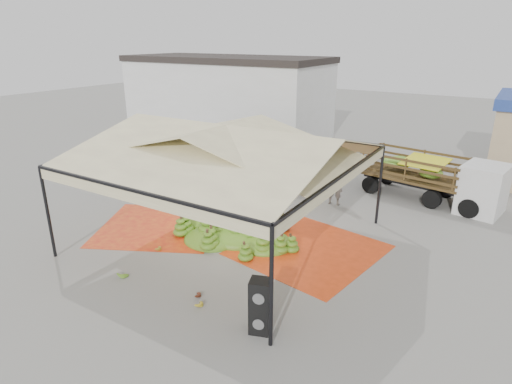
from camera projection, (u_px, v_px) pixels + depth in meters
The scene contains 17 objects.
ground at pixel (229, 238), 14.98m from camera, with size 90.00×90.00×0.00m, color slate.
canopy_tent at pixel (226, 146), 13.85m from camera, with size 8.10×8.10×4.00m.
building_white at pixel (227, 96), 30.18m from camera, with size 14.30×6.30×5.40m.
tarp_left at pixel (159, 226), 15.94m from camera, with size 4.20×4.00×0.01m, color orange.
tarp_right at pixel (309, 250), 14.15m from camera, with size 4.11×4.31×0.01m, color #E24315.
banana_heap at pixel (235, 219), 15.19m from camera, with size 5.04×4.14×1.08m, color #4D7518.
hand_yellow_a at pixel (197, 302), 11.20m from camera, with size 0.41×0.34×0.19m, color gold.
hand_yellow_b at pixel (156, 247), 14.11m from camera, with size 0.44×0.36×0.20m, color #B68B24.
hand_red_a at pixel (243, 253), 13.74m from camera, with size 0.44×0.36×0.20m, color #502712.
hand_red_b at pixel (195, 294), 11.58m from camera, with size 0.40×0.32×0.18m, color #512612.
hand_green at pixel (123, 273), 12.59m from camera, with size 0.43×0.35×0.20m, color #396F17.
hanging_bunches at pixel (270, 160), 14.89m from camera, with size 1.74×0.24×0.20m.
speaker_stack at pixel (260, 306), 10.03m from camera, with size 0.62×0.58×1.39m.
banana_leaves at pixel (199, 202), 18.26m from camera, with size 0.96×1.36×3.70m, color #2F6C1D, non-canonical shape.
vendor at pixel (335, 183), 17.69m from camera, with size 0.70×0.46×1.92m, color gray.
truck_left at pixel (255, 147), 21.89m from camera, with size 6.50×3.34×2.13m.
truck_right at pixel (436, 174), 17.96m from camera, with size 5.96×2.89×1.96m.
Camera 1 is at (7.94, -10.98, 6.66)m, focal length 30.00 mm.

